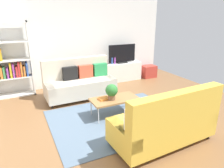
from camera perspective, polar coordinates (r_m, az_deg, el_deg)
ground_plane at (r=4.79m, az=-0.63°, el=-9.49°), size 7.68×7.68×0.00m
wall_far at (r=6.91m, az=-10.77°, el=11.60°), size 6.40×0.12×2.90m
area_rug at (r=4.78m, az=1.25°, el=-9.51°), size 2.90×2.20×0.01m
couch_beige at (r=5.88m, az=-8.85°, el=0.52°), size 1.92×0.88×1.10m
couch_green at (r=3.85m, az=14.35°, el=-10.21°), size 1.94×0.93×1.10m
coffee_table at (r=4.79m, az=0.74°, el=-4.29°), size 1.10×0.56×0.42m
tv_console at (r=7.41m, az=2.63°, el=3.45°), size 1.40×0.44×0.64m
tv at (r=7.25m, az=2.78°, el=8.24°), size 1.00×0.20×0.64m
bookshelf at (r=6.44m, az=-26.42°, el=5.22°), size 1.10×0.36×2.10m
storage_trunk at (r=7.92m, az=10.01°, el=3.44°), size 0.52×0.40×0.44m
potted_plant at (r=4.65m, az=-0.11°, el=-1.97°), size 0.28×0.28×0.37m
table_book_0 at (r=4.73m, az=-2.26°, el=-4.04°), size 0.26×0.20×0.04m
vase_0 at (r=7.11m, az=-1.66°, el=6.11°), size 0.13×0.13×0.16m
bottle_0 at (r=7.10m, az=0.01°, el=6.39°), size 0.05×0.05×0.22m
bottle_1 at (r=7.14m, az=0.76°, el=6.43°), size 0.06×0.06×0.22m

